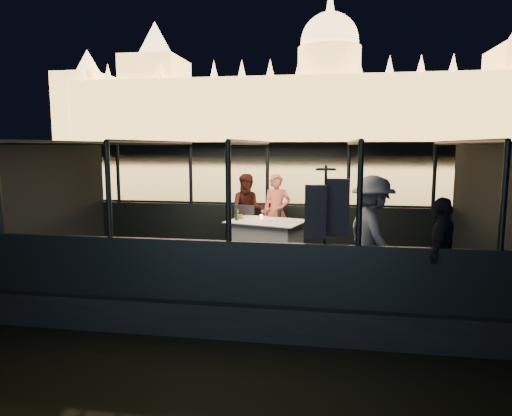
% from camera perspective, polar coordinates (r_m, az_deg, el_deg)
% --- Properties ---
extents(river_water, '(500.00, 500.00, 0.00)m').
position_cam_1_polar(river_water, '(88.26, 8.40, 5.93)').
color(river_water, black).
rests_on(river_water, ground).
extents(boat_hull, '(8.60, 4.40, 1.00)m').
position_cam_1_polar(boat_hull, '(8.77, -0.43, -10.44)').
color(boat_hull, black).
rests_on(boat_hull, river_water).
extents(boat_deck, '(8.00, 4.00, 0.04)m').
position_cam_1_polar(boat_deck, '(8.63, -0.43, -7.42)').
color(boat_deck, black).
rests_on(boat_deck, boat_hull).
extents(gunwale_port, '(8.00, 0.08, 0.90)m').
position_cam_1_polar(gunwale_port, '(10.46, 1.41, -2.08)').
color(gunwale_port, black).
rests_on(gunwale_port, boat_deck).
extents(gunwale_starboard, '(8.00, 0.08, 0.90)m').
position_cam_1_polar(gunwale_starboard, '(6.61, -3.38, -7.96)').
color(gunwale_starboard, black).
rests_on(gunwale_starboard, boat_deck).
extents(cabin_glass_port, '(8.00, 0.02, 1.40)m').
position_cam_1_polar(cabin_glass_port, '(10.32, 1.43, 4.22)').
color(cabin_glass_port, '#99B2B2').
rests_on(cabin_glass_port, gunwale_port).
extents(cabin_glass_starboard, '(8.00, 0.02, 1.40)m').
position_cam_1_polar(cabin_glass_starboard, '(6.40, -3.47, 2.01)').
color(cabin_glass_starboard, '#99B2B2').
rests_on(cabin_glass_starboard, gunwale_starboard).
extents(cabin_roof_glass, '(8.00, 4.00, 0.02)m').
position_cam_1_polar(cabin_roof_glass, '(8.33, -0.45, 8.18)').
color(cabin_roof_glass, '#99B2B2').
rests_on(cabin_roof_glass, boat_deck).
extents(end_wall_fore, '(0.02, 4.00, 2.30)m').
position_cam_1_polar(end_wall_fore, '(9.89, -23.94, 0.77)').
color(end_wall_fore, black).
rests_on(end_wall_fore, boat_deck).
extents(end_wall_aft, '(0.02, 4.00, 2.30)m').
position_cam_1_polar(end_wall_aft, '(8.68, 26.59, -0.28)').
color(end_wall_aft, black).
rests_on(end_wall_aft, boat_deck).
extents(canopy_ribs, '(8.00, 4.00, 2.30)m').
position_cam_1_polar(canopy_ribs, '(8.40, -0.44, 0.31)').
color(canopy_ribs, black).
rests_on(canopy_ribs, boat_deck).
extents(embankment, '(400.00, 140.00, 6.00)m').
position_cam_1_polar(embankment, '(218.22, 8.97, 7.24)').
color(embankment, '#423D33').
rests_on(embankment, ground).
extents(parliament_building, '(220.00, 32.00, 60.00)m').
position_cam_1_polar(parliament_building, '(185.08, 9.09, 15.85)').
color(parliament_building, '#F2D18C').
rests_on(parliament_building, embankment).
extents(dining_table_central, '(1.69, 1.42, 0.77)m').
position_cam_1_polar(dining_table_central, '(9.13, 1.34, -3.96)').
color(dining_table_central, silver).
rests_on(dining_table_central, boat_deck).
extents(chair_port_left, '(0.51, 0.51, 0.97)m').
position_cam_1_polar(chair_port_left, '(9.70, -1.68, -2.87)').
color(chair_port_left, black).
rests_on(chair_port_left, boat_deck).
extents(chair_port_right, '(0.51, 0.51, 0.87)m').
position_cam_1_polar(chair_port_right, '(9.71, 1.86, -2.85)').
color(chair_port_right, black).
rests_on(chair_port_right, boat_deck).
extents(coat_stand, '(0.59, 0.49, 1.97)m').
position_cam_1_polar(coat_stand, '(6.67, 8.56, -3.92)').
color(coat_stand, black).
rests_on(coat_stand, boat_deck).
extents(person_woman_coral, '(0.62, 0.43, 1.64)m').
position_cam_1_polar(person_woman_coral, '(9.87, 2.61, -0.92)').
color(person_woman_coral, '#D7604E').
rests_on(person_woman_coral, boat_deck).
extents(person_man_maroon, '(0.87, 0.73, 1.63)m').
position_cam_1_polar(person_man_maroon, '(10.12, -1.00, -0.70)').
color(person_man_maroon, '#3B1510').
rests_on(person_man_maroon, boat_deck).
extents(passenger_stripe, '(1.03, 1.33, 1.81)m').
position_cam_1_polar(passenger_stripe, '(7.15, 14.27, -3.69)').
color(passenger_stripe, silver).
rests_on(passenger_stripe, boat_deck).
extents(passenger_dark, '(0.74, 0.99, 1.56)m').
position_cam_1_polar(passenger_dark, '(6.82, 22.14, -4.57)').
color(passenger_dark, black).
rests_on(passenger_dark, boat_deck).
extents(wine_bottle, '(0.07, 0.07, 0.30)m').
position_cam_1_polar(wine_bottle, '(9.08, -2.46, -0.63)').
color(wine_bottle, '#13341C').
rests_on(wine_bottle, dining_table_central).
extents(bread_basket, '(0.22, 0.22, 0.07)m').
position_cam_1_polar(bread_basket, '(9.33, -2.15, -1.08)').
color(bread_basket, brown).
rests_on(bread_basket, dining_table_central).
extents(amber_candle, '(0.07, 0.07, 0.09)m').
position_cam_1_polar(amber_candle, '(9.30, 0.69, -1.11)').
color(amber_candle, orange).
rests_on(amber_candle, dining_table_central).
extents(plate_near, '(0.27, 0.27, 0.02)m').
position_cam_1_polar(plate_near, '(9.08, 1.86, -1.53)').
color(plate_near, white).
rests_on(plate_near, dining_table_central).
extents(plate_far, '(0.35, 0.35, 0.02)m').
position_cam_1_polar(plate_far, '(9.53, -1.91, -1.09)').
color(plate_far, silver).
rests_on(plate_far, dining_table_central).
extents(wine_glass_white, '(0.07, 0.07, 0.20)m').
position_cam_1_polar(wine_glass_white, '(9.17, -2.34, -0.89)').
color(wine_glass_white, silver).
rests_on(wine_glass_white, dining_table_central).
extents(wine_glass_red, '(0.07, 0.07, 0.20)m').
position_cam_1_polar(wine_glass_red, '(9.43, 1.56, -0.65)').
color(wine_glass_red, silver).
rests_on(wine_glass_red, dining_table_central).
extents(wine_glass_empty, '(0.09, 0.09, 0.20)m').
position_cam_1_polar(wine_glass_empty, '(9.09, 0.81, -0.96)').
color(wine_glass_empty, silver).
rests_on(wine_glass_empty, dining_table_central).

